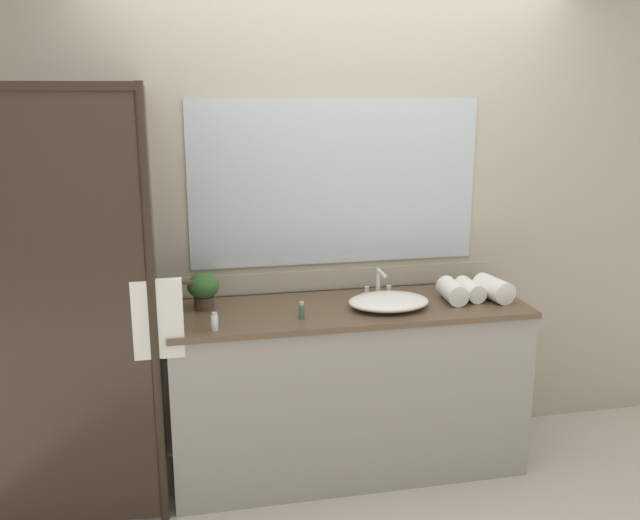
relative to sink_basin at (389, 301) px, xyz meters
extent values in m
plane|color=beige|center=(-0.19, 0.06, -0.93)|extent=(8.00, 8.00, 0.00)
cube|color=#B2A893|center=(-0.19, 0.40, 0.37)|extent=(4.40, 0.05, 2.60)
cube|color=#B2A893|center=(-0.19, 0.37, 0.02)|extent=(1.80, 0.01, 0.11)
cube|color=silver|center=(-0.19, 0.37, 0.55)|extent=(1.54, 0.01, 0.87)
cube|color=#9E9993|center=(-0.19, 0.07, -0.50)|extent=(1.80, 0.56, 0.87)
cube|color=brown|center=(-0.19, 0.06, -0.05)|extent=(1.80, 0.58, 0.03)
cylinder|color=#2D2319|center=(-1.14, -0.21, 0.07)|extent=(0.04, 0.04, 2.00)
cube|color=#2D2319|center=(-1.64, -0.21, 1.05)|extent=(1.00, 0.04, 0.04)
cube|color=#382B21|center=(-1.64, -0.21, 0.07)|extent=(0.96, 0.01, 1.96)
cube|color=#382B21|center=(-1.14, 0.07, 0.07)|extent=(0.01, 0.57, 1.96)
cylinder|color=#2D2319|center=(-1.12, -0.20, 0.22)|extent=(0.32, 0.02, 0.02)
cube|color=white|center=(-1.12, -0.20, 0.06)|extent=(0.22, 0.04, 0.36)
ellipsoid|color=white|center=(0.00, 0.00, 0.00)|extent=(0.41, 0.31, 0.06)
cube|color=silver|center=(0.00, 0.19, -0.02)|extent=(0.17, 0.04, 0.02)
cylinder|color=silver|center=(0.00, 0.19, 0.05)|extent=(0.02, 0.02, 0.13)
cylinder|color=silver|center=(0.00, 0.13, 0.11)|extent=(0.02, 0.12, 0.02)
cylinder|color=silver|center=(-0.06, 0.19, 0.01)|extent=(0.02, 0.02, 0.04)
cylinder|color=silver|center=(0.06, 0.19, 0.01)|extent=(0.02, 0.02, 0.04)
cylinder|color=#473828|center=(-0.91, 0.17, 0.00)|extent=(0.10, 0.10, 0.06)
ellipsoid|color=#325D2A|center=(-0.91, 0.17, 0.09)|extent=(0.16, 0.16, 0.13)
cylinder|color=#4C7056|center=(-0.46, -0.07, 0.00)|extent=(0.03, 0.03, 0.07)
cylinder|color=#B7B2A8|center=(-0.46, -0.07, 0.04)|extent=(0.02, 0.02, 0.01)
cylinder|color=silver|center=(-0.87, -0.15, 0.00)|extent=(0.03, 0.03, 0.07)
cylinder|color=#B7B2A8|center=(-0.87, -0.15, 0.05)|extent=(0.03, 0.03, 0.01)
cylinder|color=white|center=(0.57, 0.02, 0.03)|extent=(0.15, 0.24, 0.12)
cylinder|color=white|center=(0.46, 0.06, 0.02)|extent=(0.10, 0.21, 0.10)
cylinder|color=white|center=(0.35, 0.04, 0.02)|extent=(0.12, 0.22, 0.11)
camera|label=1|loc=(-1.01, -3.16, 1.05)|focal=38.91mm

